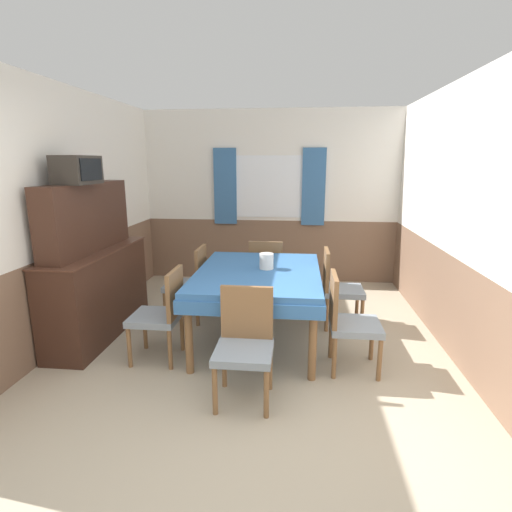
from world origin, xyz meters
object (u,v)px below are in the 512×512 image
(chair_right_far, at_px, (337,286))
(sideboard, at_px, (95,273))
(chair_left_near, at_px, (162,312))
(vase, at_px, (266,261))
(dining_table, at_px, (258,280))
(chair_left_far, at_px, (191,281))
(chair_head_window, at_px, (266,271))
(chair_head_near, at_px, (245,341))
(chair_right_near, at_px, (348,319))
(tv, at_px, (77,170))

(chair_right_far, height_order, sideboard, sideboard)
(chair_left_near, distance_m, vase, 1.15)
(dining_table, height_order, chair_left_far, chair_left_far)
(chair_right_far, bearing_deg, chair_head_window, -122.49)
(chair_head_near, height_order, sideboard, sideboard)
(chair_left_near, bearing_deg, dining_table, -59.60)
(sideboard, height_order, vase, sideboard)
(chair_right_near, xyz_separation_m, chair_head_window, (-0.85, 1.54, 0.00))
(chair_left_far, relative_size, chair_head_window, 1.00)
(chair_head_near, bearing_deg, tv, -25.56)
(sideboard, distance_m, tv, 1.10)
(chair_left_near, bearing_deg, chair_head_window, -28.92)
(chair_head_near, xyz_separation_m, vase, (0.08, 1.12, 0.37))
(chair_head_near, distance_m, sideboard, 2.04)
(dining_table, bearing_deg, tv, -172.39)
(chair_head_window, bearing_deg, sideboard, -149.10)
(chair_right_near, relative_size, sideboard, 0.54)
(chair_head_window, distance_m, sideboard, 2.04)
(chair_right_far, height_order, tv, tv)
(tv, relative_size, vase, 2.95)
(dining_table, bearing_deg, chair_left_near, -149.60)
(chair_head_window, distance_m, tv, 2.48)
(chair_left_near, bearing_deg, chair_head_near, -122.49)
(chair_left_far, distance_m, sideboard, 1.05)
(chair_left_far, relative_size, sideboard, 0.54)
(chair_right_near, bearing_deg, tv, -96.08)
(chair_head_window, xyz_separation_m, tv, (-1.70, -1.27, 1.29))
(chair_right_far, bearing_deg, chair_right_near, 0.00)
(dining_table, bearing_deg, vase, 44.87)
(tv, height_order, vase, tv)
(chair_right_near, height_order, chair_head_near, same)
(dining_table, height_order, vase, vase)
(chair_head_window, relative_size, vase, 5.48)
(chair_right_far, relative_size, tv, 1.86)
(chair_left_far, distance_m, chair_head_near, 1.76)
(sideboard, bearing_deg, chair_left_far, 29.34)
(dining_table, distance_m, chair_right_near, 1.00)
(dining_table, relative_size, chair_left_far, 1.87)
(tv, bearing_deg, chair_right_far, 15.89)
(chair_right_near, relative_size, chair_head_window, 1.00)
(dining_table, bearing_deg, chair_left_far, 149.60)
(vase, bearing_deg, chair_right_near, -36.63)
(chair_head_near, bearing_deg, chair_left_far, -61.08)
(dining_table, xyz_separation_m, chair_left_near, (-0.85, -0.50, -0.19))
(chair_right_far, distance_m, chair_right_near, 1.00)
(chair_right_far, height_order, chair_head_near, same)
(chair_right_near, distance_m, chair_head_window, 1.76)
(chair_head_window, relative_size, chair_head_near, 1.00)
(chair_left_far, bearing_deg, tv, 130.49)
(chair_left_near, bearing_deg, vase, -58.18)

